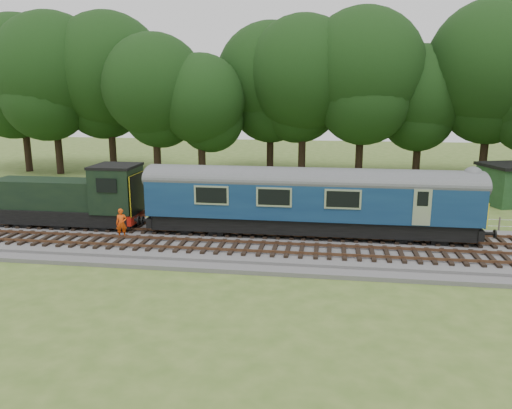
# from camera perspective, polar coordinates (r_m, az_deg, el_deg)

# --- Properties ---
(ground) EXTENTS (120.00, 120.00, 0.00)m
(ground) POSITION_cam_1_polar(r_m,az_deg,el_deg) (27.06, 3.94, -4.93)
(ground) COLOR #466324
(ground) RESTS_ON ground
(ballast) EXTENTS (70.00, 7.00, 0.35)m
(ballast) POSITION_cam_1_polar(r_m,az_deg,el_deg) (27.01, 3.95, -4.58)
(ballast) COLOR #4C4C4F
(ballast) RESTS_ON ground
(track_north) EXTENTS (67.20, 2.40, 0.21)m
(track_north) POSITION_cam_1_polar(r_m,az_deg,el_deg) (28.28, 4.18, -3.27)
(track_north) COLOR black
(track_north) RESTS_ON ballast
(track_south) EXTENTS (67.20, 2.40, 0.21)m
(track_south) POSITION_cam_1_polar(r_m,az_deg,el_deg) (25.42, 3.68, -5.13)
(track_south) COLOR black
(track_south) RESTS_ON ballast
(fence) EXTENTS (64.00, 0.12, 1.00)m
(fence) POSITION_cam_1_polar(r_m,az_deg,el_deg) (31.37, 4.58, -2.44)
(fence) COLOR #6B6054
(fence) RESTS_ON ground
(tree_line) EXTENTS (70.00, 8.00, 18.00)m
(tree_line) POSITION_cam_1_polar(r_m,az_deg,el_deg) (48.45, 5.97, 2.99)
(tree_line) COLOR black
(tree_line) RESTS_ON ground
(dmu_railcar) EXTENTS (18.05, 2.86, 3.88)m
(dmu_railcar) POSITION_cam_1_polar(r_m,az_deg,el_deg) (27.70, 6.11, 1.02)
(dmu_railcar) COLOR black
(dmu_railcar) RESTS_ON ground
(shunter_loco) EXTENTS (8.91, 2.60, 3.38)m
(shunter_loco) POSITION_cam_1_polar(r_m,az_deg,el_deg) (31.56, -20.08, 0.59)
(shunter_loco) COLOR black
(shunter_loco) RESTS_ON ground
(worker) EXTENTS (0.69, 0.56, 1.63)m
(worker) POSITION_cam_1_polar(r_m,az_deg,el_deg) (28.31, -15.12, -2.09)
(worker) COLOR #EF4A0C
(worker) RESTS_ON ballast
(shed) EXTENTS (4.69, 4.69, 3.02)m
(shed) POSITION_cam_1_polar(r_m,az_deg,el_deg) (41.37, 26.95, 2.11)
(shed) COLOR #1B3C1C
(shed) RESTS_ON ground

